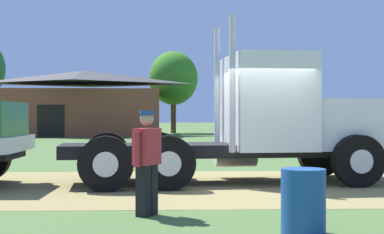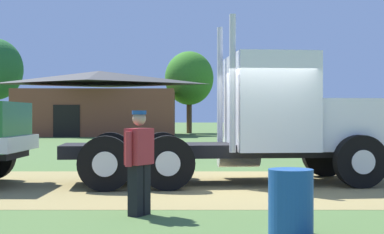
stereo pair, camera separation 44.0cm
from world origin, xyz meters
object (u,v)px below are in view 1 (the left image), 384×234
Objects in this scene: truck_foreground_white at (269,123)px; shed_building at (83,104)px; steel_barrel at (303,201)px; visitor_by_barrel at (147,159)px.

truck_foreground_white is 0.64× the size of shed_building.
steel_barrel is (-0.54, -5.70, -0.93)m from truck_foreground_white.
shed_building is at bearing 100.15° from visitor_by_barrel.
steel_barrel is at bearing -95.42° from truck_foreground_white.
truck_foreground_white is 8.99× the size of steel_barrel.
shed_building is (-8.17, 35.50, 1.89)m from steel_barrel.
steel_barrel is 36.48m from shed_building.
truck_foreground_white is at bearing -73.71° from shed_building.
visitor_by_barrel is 2.55m from steel_barrel.
steel_barrel is (2.07, -1.42, -0.44)m from visitor_by_barrel.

